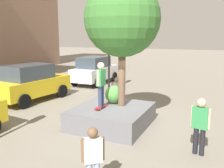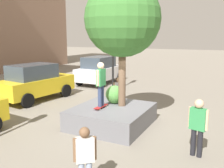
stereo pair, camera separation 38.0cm
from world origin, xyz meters
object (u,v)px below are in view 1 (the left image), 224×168
at_px(taxi_cab, 31,82).
at_px(police_car, 95,70).
at_px(planter_ledge, 112,116).
at_px(bystander_watching, 200,123).
at_px(plaza_tree, 122,19).
at_px(pedestrian_crossing, 117,91).
at_px(passerby_with_bag, 93,155).
at_px(skateboard, 101,107).
at_px(traffic_light_corner, 109,42).
at_px(skateboarder, 101,81).

xyz_separation_m(taxi_cab, police_car, (5.72, -0.76, 0.02)).
height_order(planter_ledge, bystander_watching, bystander_watching).
relative_size(planter_ledge, police_car, 0.69).
bearing_deg(plaza_tree, planter_ledge, 146.85).
relative_size(plaza_tree, pedestrian_crossing, 3.10).
height_order(plaza_tree, police_car, plaza_tree).
xyz_separation_m(pedestrian_crossing, passerby_with_bag, (-6.17, -2.09, -0.01)).
bearing_deg(skateboard, pedestrian_crossing, 9.46).
bearing_deg(traffic_light_corner, bystander_watching, -137.74).
xyz_separation_m(skateboard, police_car, (7.73, 4.41, 0.22)).
distance_m(skateboarder, taxi_cab, 5.61).
bearing_deg(skateboarder, police_car, 29.74).
height_order(skateboard, passerby_with_bag, passerby_with_bag).
bearing_deg(pedestrian_crossing, skateboard, -170.54).
relative_size(planter_ledge, pedestrian_crossing, 1.93).
bearing_deg(pedestrian_crossing, planter_ledge, -161.43).
distance_m(skateboard, passerby_with_bag, 4.10).
bearing_deg(planter_ledge, traffic_light_corner, 26.06).
bearing_deg(police_car, skateboard, -150.26).
bearing_deg(traffic_light_corner, plaza_tree, -150.07).
bearing_deg(plaza_tree, traffic_light_corner, 29.93).
bearing_deg(traffic_light_corner, planter_ledge, -153.94).
distance_m(skateboard, taxi_cab, 5.56).
bearing_deg(taxi_cab, plaza_tree, -103.12).
bearing_deg(plaza_tree, skateboard, 140.57).
distance_m(skateboard, skateboarder, 0.98).
height_order(planter_ledge, taxi_cab, taxi_cab).
relative_size(taxi_cab, passerby_with_bag, 2.89).
bearing_deg(police_car, passerby_with_bag, -151.98).
distance_m(police_car, traffic_light_corner, 3.66).
relative_size(plaza_tree, skateboard, 5.87).
xyz_separation_m(police_car, traffic_light_corner, (-2.12, -2.13, 2.08)).
xyz_separation_m(skateboarder, pedestrian_crossing, (2.44, 0.41, -0.88)).
distance_m(skateboarder, bystander_watching, 3.80).
relative_size(planter_ledge, taxi_cab, 0.68).
relative_size(skateboard, police_car, 0.19).
height_order(skateboard, skateboarder, skateboarder).
distance_m(plaza_tree, bystander_watching, 4.59).
relative_size(pedestrian_crossing, passerby_with_bag, 1.01).
bearing_deg(taxi_cab, pedestrian_crossing, -84.91).
xyz_separation_m(pedestrian_crossing, bystander_watching, (-3.32, -4.02, 0.09)).
height_order(skateboard, pedestrian_crossing, pedestrian_crossing).
bearing_deg(skateboard, bystander_watching, -103.73).
bearing_deg(passerby_with_bag, bystander_watching, -34.03).
height_order(plaza_tree, skateboarder, plaza_tree).
bearing_deg(skateboard, skateboarder, 0.00).
bearing_deg(skateboard, planter_ledge, -45.91).
distance_m(taxi_cab, traffic_light_corner, 5.07).
xyz_separation_m(taxi_cab, traffic_light_corner, (3.60, -2.89, 2.10)).
relative_size(plaza_tree, taxi_cab, 1.08).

